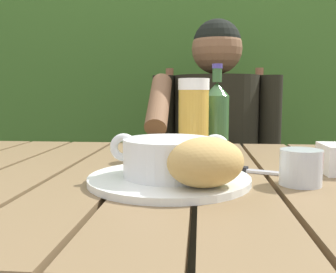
{
  "coord_description": "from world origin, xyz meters",
  "views": [
    {
      "loc": [
        0.08,
        -0.73,
        0.91
      ],
      "look_at": [
        0.01,
        0.01,
        0.82
      ],
      "focal_mm": 40.07,
      "sensor_mm": 36.0,
      "label": 1
    }
  ],
  "objects": [
    {
      "name": "dining_table",
      "position": [
        0.0,
        0.0,
        0.65
      ],
      "size": [
        1.2,
        0.86,
        0.75
      ],
      "color": "brown",
      "rests_on": "ground_plane"
    },
    {
      "name": "hedge_backdrop",
      "position": [
        0.13,
        1.51,
        0.93
      ],
      "size": [
        3.93,
        0.81,
        2.1
      ],
      "color": "#375E22",
      "rests_on": "ground_plane"
    },
    {
      "name": "chair_near_diner",
      "position": [
        0.13,
        0.87,
        0.48
      ],
      "size": [
        0.44,
        0.41,
        1.02
      ],
      "color": "brown",
      "rests_on": "ground_plane"
    },
    {
      "name": "person_eating",
      "position": [
        0.13,
        0.67,
        0.7
      ],
      "size": [
        0.48,
        0.47,
        1.18
      ],
      "color": "black",
      "rests_on": "ground_plane"
    },
    {
      "name": "serving_plate",
      "position": [
        0.02,
        -0.09,
        0.76
      ],
      "size": [
        0.29,
        0.29,
        0.01
      ],
      "color": "white",
      "rests_on": "dining_table"
    },
    {
      "name": "soup_bowl",
      "position": [
        0.02,
        -0.09,
        0.8
      ],
      "size": [
        0.21,
        0.16,
        0.07
      ],
      "color": "white",
      "rests_on": "serving_plate"
    },
    {
      "name": "bread_roll",
      "position": [
        0.08,
        -0.16,
        0.81
      ],
      "size": [
        0.15,
        0.14,
        0.08
      ],
      "color": "tan",
      "rests_on": "serving_plate"
    },
    {
      "name": "beer_glass",
      "position": [
        0.06,
        0.17,
        0.85
      ],
      "size": [
        0.07,
        0.07,
        0.19
      ],
      "color": "gold",
      "rests_on": "dining_table"
    },
    {
      "name": "beer_bottle",
      "position": [
        0.12,
        0.24,
        0.85
      ],
      "size": [
        0.06,
        0.06,
        0.23
      ],
      "color": "#345C2F",
      "rests_on": "dining_table"
    },
    {
      "name": "water_glass_small",
      "position": [
        0.25,
        -0.09,
        0.79
      ],
      "size": [
        0.07,
        0.07,
        0.06
      ],
      "color": "silver",
      "rests_on": "dining_table"
    },
    {
      "name": "table_knife",
      "position": [
        0.17,
        0.01,
        0.76
      ],
      "size": [
        0.15,
        0.07,
        0.01
      ],
      "color": "silver",
      "rests_on": "dining_table"
    }
  ]
}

